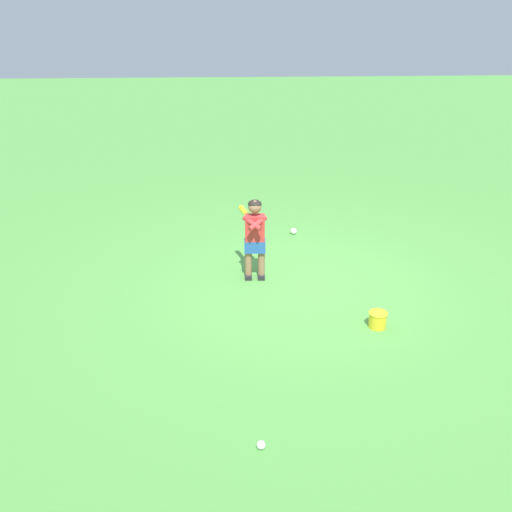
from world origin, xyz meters
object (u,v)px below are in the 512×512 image
at_px(play_ball_by_bucket, 294,231).
at_px(toy_bucket, 378,319).
at_px(child_batter, 254,232).
at_px(play_ball_midfield, 261,445).

bearing_deg(play_ball_by_bucket, toy_bucket, 102.95).
bearing_deg(child_batter, play_ball_midfield, 88.34).
bearing_deg(play_ball_midfield, child_batter, -91.66).
xyz_separation_m(play_ball_by_bucket, play_ball_midfield, (0.78, 4.68, -0.01)).
distance_m(play_ball_midfield, toy_bucket, 2.35).
xyz_separation_m(child_batter, play_ball_by_bucket, (-0.68, -1.49, -0.60)).
height_order(play_ball_midfield, toy_bucket, toy_bucket).
bearing_deg(play_ball_by_bucket, play_ball_midfield, 80.60).
relative_size(play_ball_midfield, toy_bucket, 0.35).
bearing_deg(child_batter, play_ball_by_bucket, -114.61).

